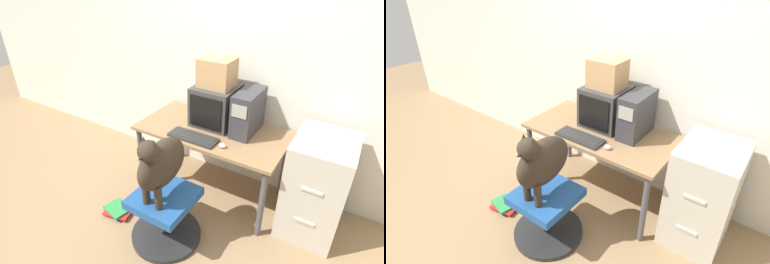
# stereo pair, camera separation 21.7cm
# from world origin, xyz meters

# --- Properties ---
(ground_plane) EXTENTS (12.00, 12.00, 0.00)m
(ground_plane) POSITION_xyz_m (0.00, 0.00, 0.00)
(ground_plane) COLOR #937551
(wall_back) EXTENTS (8.00, 0.05, 2.60)m
(wall_back) POSITION_xyz_m (0.00, 0.78, 1.30)
(wall_back) COLOR silver
(wall_back) RESTS_ON ground_plane
(desk) EXTENTS (1.36, 0.71, 0.71)m
(desk) POSITION_xyz_m (0.00, 0.36, 0.63)
(desk) COLOR olive
(desk) RESTS_ON ground_plane
(crt_monitor) EXTENTS (0.38, 0.39, 0.37)m
(crt_monitor) POSITION_xyz_m (-0.04, 0.48, 0.89)
(crt_monitor) COLOR #383838
(crt_monitor) RESTS_ON desk
(pc_tower) EXTENTS (0.18, 0.41, 0.39)m
(pc_tower) POSITION_xyz_m (0.28, 0.48, 0.90)
(pc_tower) COLOR #333338
(pc_tower) RESTS_ON desk
(keyboard) EXTENTS (0.44, 0.17, 0.03)m
(keyboard) POSITION_xyz_m (-0.07, 0.12, 0.72)
(keyboard) COLOR #2D2D2D
(keyboard) RESTS_ON desk
(computer_mouse) EXTENTS (0.06, 0.05, 0.04)m
(computer_mouse) POSITION_xyz_m (0.22, 0.12, 0.73)
(computer_mouse) COLOR beige
(computer_mouse) RESTS_ON desk
(office_chair) EXTENTS (0.59, 0.59, 0.46)m
(office_chair) POSITION_xyz_m (-0.03, -0.37, 0.23)
(office_chair) COLOR #262628
(office_chair) RESTS_ON ground_plane
(dog) EXTENTS (0.21, 0.51, 0.59)m
(dog) POSITION_xyz_m (-0.03, -0.39, 0.77)
(dog) COLOR #33281E
(dog) RESTS_ON office_chair
(filing_cabinet) EXTENTS (0.45, 0.58, 0.88)m
(filing_cabinet) POSITION_xyz_m (0.96, 0.39, 0.44)
(filing_cabinet) COLOR #B7B2A3
(filing_cabinet) RESTS_ON ground_plane
(cardboard_box) EXTENTS (0.30, 0.25, 0.26)m
(cardboard_box) POSITION_xyz_m (-0.04, 0.48, 1.21)
(cardboard_box) COLOR tan
(cardboard_box) RESTS_ON crt_monitor
(book_stack_floor) EXTENTS (0.29, 0.25, 0.06)m
(book_stack_floor) POSITION_xyz_m (-0.57, -0.39, 0.03)
(book_stack_floor) COLOR #1E4C9E
(book_stack_floor) RESTS_ON ground_plane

